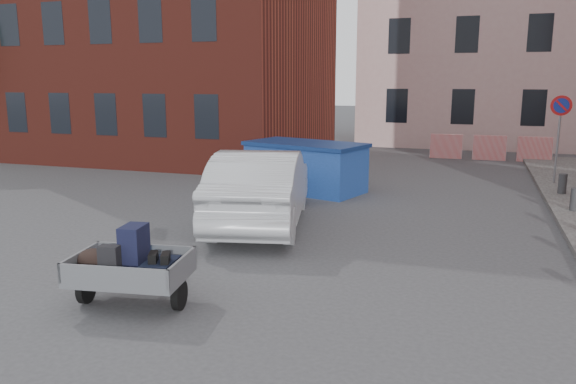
% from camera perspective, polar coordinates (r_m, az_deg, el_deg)
% --- Properties ---
extents(ground, '(120.00, 120.00, 0.00)m').
position_cam_1_polar(ground, '(10.34, -2.95, -6.90)').
color(ground, '#38383A').
rests_on(ground, ground).
extents(building_pink, '(16.00, 8.00, 14.00)m').
position_cam_1_polar(building_pink, '(31.45, 23.81, 17.33)').
color(building_pink, '#C79C99').
rests_on(building_pink, ground).
extents(far_building, '(6.00, 6.00, 8.00)m').
position_cam_1_polar(far_building, '(39.08, -19.15, 11.90)').
color(far_building, maroon).
rests_on(far_building, ground).
extents(no_parking_sign, '(0.60, 0.09, 2.65)m').
position_cam_1_polar(no_parking_sign, '(18.81, 25.89, 6.52)').
color(no_parking_sign, gray).
rests_on(no_parking_sign, sidewalk).
extents(barriers, '(4.70, 0.18, 1.00)m').
position_cam_1_polar(barriers, '(24.30, 19.78, 4.25)').
color(barriers, red).
rests_on(barriers, ground).
extents(trailer, '(1.75, 1.91, 1.20)m').
position_cam_1_polar(trailer, '(8.44, -15.78, -7.26)').
color(trailer, black).
rests_on(trailer, ground).
extents(dumpster, '(3.79, 2.69, 1.44)m').
position_cam_1_polar(dumpster, '(16.51, 1.78, 2.61)').
color(dumpster, navy).
rests_on(dumpster, ground).
extents(silver_car, '(2.93, 5.44, 1.70)m').
position_cam_1_polar(silver_car, '(12.67, -2.74, 0.50)').
color(silver_car, '#ACAFB4').
rests_on(silver_car, ground).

